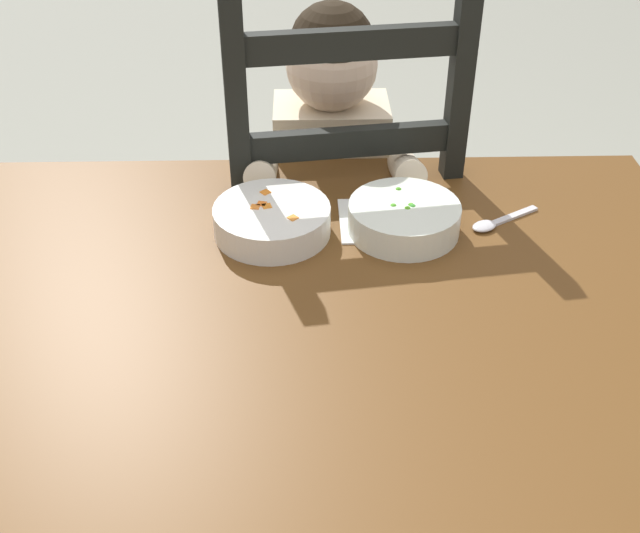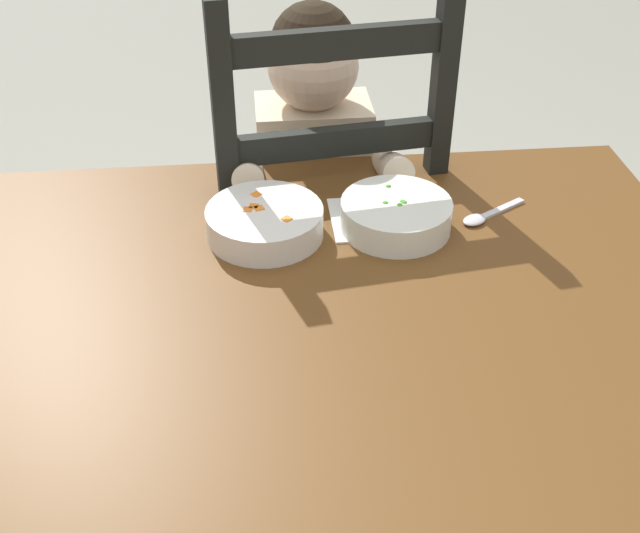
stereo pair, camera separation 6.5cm
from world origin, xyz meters
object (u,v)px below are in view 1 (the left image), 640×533
(child_figure, at_px, (331,175))
(bowl_of_peas, at_px, (404,217))
(dining_table, at_px, (298,375))
(spoon, at_px, (494,223))
(dining_chair, at_px, (334,241))
(bowl_of_carrots, at_px, (272,219))

(child_figure, distance_m, bowl_of_peas, 0.32)
(dining_table, relative_size, bowl_of_peas, 7.04)
(dining_table, height_order, spoon, spoon)
(dining_chair, bearing_deg, child_figure, -150.78)
(dining_chair, relative_size, bowl_of_peas, 5.81)
(bowl_of_peas, xyz_separation_m, bowl_of_carrots, (-0.21, -0.00, -0.00))
(bowl_of_peas, bearing_deg, dining_chair, 108.53)
(bowl_of_carrots, bearing_deg, dining_table, -80.30)
(dining_chair, distance_m, bowl_of_carrots, 0.40)
(child_figure, height_order, spoon, child_figure)
(bowl_of_peas, distance_m, bowl_of_carrots, 0.21)
(bowl_of_carrots, bearing_deg, child_figure, 69.98)
(dining_table, xyz_separation_m, spoon, (0.32, 0.25, 0.10))
(dining_table, xyz_separation_m, bowl_of_peas, (0.17, 0.23, 0.12))
(child_figure, distance_m, spoon, 0.38)
(bowl_of_carrots, relative_size, spoon, 1.47)
(child_figure, xyz_separation_m, bowl_of_peas, (0.11, -0.29, 0.08))
(dining_table, bearing_deg, bowl_of_carrots, 99.70)
(bowl_of_carrots, bearing_deg, dining_chair, 69.01)
(spoon, bearing_deg, bowl_of_peas, -174.53)
(dining_chair, height_order, bowl_of_peas, dining_chair)
(child_figure, bearing_deg, bowl_of_peas, -69.98)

